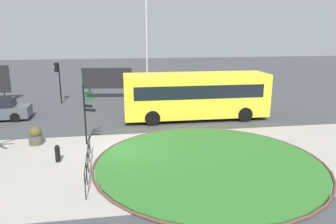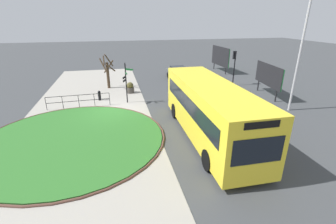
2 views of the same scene
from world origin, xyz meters
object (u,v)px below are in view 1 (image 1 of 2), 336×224
object	(u,v)px
lamppost_tall	(147,44)
planter_near_signpost	(36,136)
billboard_right	(107,79)
signpost_directional	(86,111)
bollard_foreground	(58,153)
traffic_light_near	(57,74)
bus_yellow	(196,95)

from	to	relation	value
lamppost_tall	planter_near_signpost	size ratio (longest dim) A/B	9.01
billboard_right	planter_near_signpost	size ratio (longest dim) A/B	4.34
signpost_directional	bollard_foreground	bearing A→B (deg)	-117.94
signpost_directional	bollard_foreground	xyz separation A→B (m)	(-1.20, -2.25, -1.44)
lamppost_tall	traffic_light_near	bearing A→B (deg)	-173.83
bus_yellow	lamppost_tall	xyz separation A→B (m)	(-2.63, 7.60, 3.20)
signpost_directional	lamppost_tall	world-z (taller)	lamppost_tall
planter_near_signpost	signpost_directional	bearing A→B (deg)	-9.07
bollard_foreground	planter_near_signpost	distance (m)	3.12
signpost_directional	lamppost_tall	size ratio (longest dim) A/B	0.36
signpost_directional	bus_yellow	bearing A→B (deg)	31.07
lamppost_tall	billboard_right	size ratio (longest dim) A/B	2.08
bus_yellow	traffic_light_near	xyz separation A→B (m)	(-10.25, 6.78, 0.84)
bollard_foreground	billboard_right	xyz separation A→B (m)	(1.98, 14.50, 1.42)
bus_yellow	bollard_foreground	bearing A→B (deg)	-141.16
traffic_light_near	planter_near_signpost	world-z (taller)	traffic_light_near
signpost_directional	planter_near_signpost	distance (m)	3.14
lamppost_tall	signpost_directional	bearing A→B (deg)	-110.29
planter_near_signpost	traffic_light_near	bearing A→B (deg)	92.58
billboard_right	planter_near_signpost	world-z (taller)	billboard_right
planter_near_signpost	bollard_foreground	bearing A→B (deg)	-59.72
planter_near_signpost	bus_yellow	bearing A→B (deg)	21.13
traffic_light_near	billboard_right	bearing A→B (deg)	-161.49
bollard_foreground	traffic_light_near	bearing A→B (deg)	98.80
traffic_light_near	lamppost_tall	xyz separation A→B (m)	(7.62, 0.82, 2.36)
bollard_foreground	bus_yellow	world-z (taller)	bus_yellow
lamppost_tall	bus_yellow	bearing A→B (deg)	-70.95
signpost_directional	planter_near_signpost	xyz separation A→B (m)	(-2.77, 0.44, -1.40)
bollard_foreground	traffic_light_near	world-z (taller)	traffic_light_near
bus_yellow	billboard_right	distance (m)	10.15
traffic_light_near	planter_near_signpost	size ratio (longest dim) A/B	3.38
signpost_directional	lamppost_tall	distance (m)	12.96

